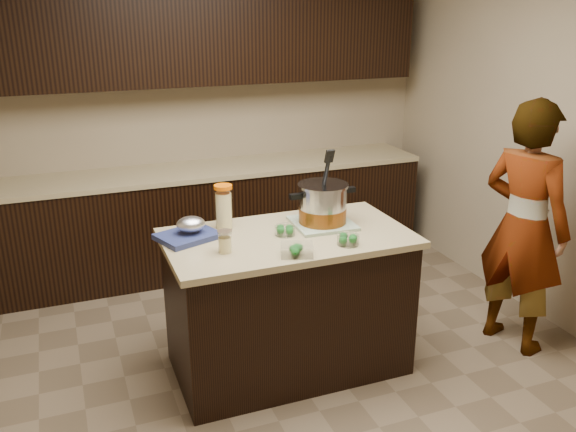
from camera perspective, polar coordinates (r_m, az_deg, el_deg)
name	(u,v)px	position (r m, az deg, el deg)	size (l,w,h in m)	color
ground_plane	(288,365)	(4.04, 0.00, -13.77)	(4.00, 4.00, 0.00)	brown
room_shell	(288,97)	(3.42, 0.00, 11.05)	(4.04, 4.04, 2.72)	tan
back_cabinets	(214,161)	(5.20, -6.96, 5.12)	(3.60, 0.63, 2.33)	black
island	(288,302)	(3.81, 0.00, -8.07)	(1.46, 0.81, 0.90)	black
dish_towel	(322,223)	(3.79, 3.23, -0.68)	(0.36, 0.36, 0.02)	#5A8358
stock_pot	(323,206)	(3.76, 3.26, 0.94)	(0.44, 0.32, 0.44)	#B7B7BC
lemonade_pitcher	(224,208)	(3.72, -6.03, 0.72)	(0.15, 0.15, 0.27)	beige
mason_jar	(225,242)	(3.38, -5.92, -2.44)	(0.09, 0.09, 0.14)	beige
broccoli_tub_left	(285,231)	(3.62, -0.28, -1.39)	(0.14, 0.14, 0.06)	silver
broccoli_tub_right	(348,240)	(3.50, 5.64, -2.25)	(0.13, 0.13, 0.06)	silver
broccoli_tub_rect	(297,251)	(3.33, 0.84, -3.25)	(0.21, 0.18, 0.06)	silver
blue_tray	(189,232)	(3.61, -9.25, -1.45)	(0.40, 0.36, 0.12)	navy
person	(524,227)	(4.22, 21.21, -0.99)	(0.61, 0.40, 1.67)	gray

